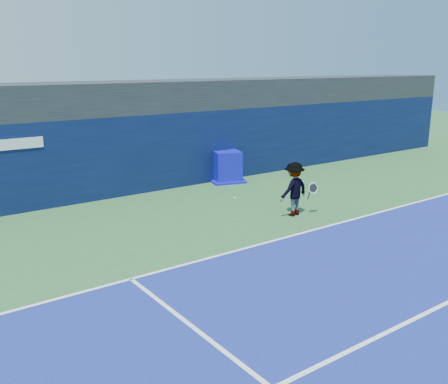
{
  "coord_description": "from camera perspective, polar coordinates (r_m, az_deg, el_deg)",
  "views": [
    {
      "loc": [
        -9.54,
        -7.01,
        4.91
      ],
      "look_at": [
        -0.72,
        5.2,
        1.0
      ],
      "focal_mm": 40.0,
      "sensor_mm": 36.0,
      "label": 1
    }
  ],
  "objects": [
    {
      "name": "tennis_player",
      "position": [
        16.52,
        7.99,
        0.34
      ],
      "size": [
        1.36,
        0.78,
        1.79
      ],
      "color": "white",
      "rests_on": "ground"
    },
    {
      "name": "stadium_band",
      "position": [
        20.86,
        -8.71,
        10.79
      ],
      "size": [
        36.0,
        3.0,
        1.2
      ],
      "primitive_type": "cube",
      "color": "#212227",
      "rests_on": "back_wall_assembly"
    },
    {
      "name": "ground",
      "position": [
        12.81,
        16.66,
        -8.62
      ],
      "size": [
        80.0,
        80.0,
        0.0
      ],
      "primitive_type": "plane",
      "color": "#2C6130",
      "rests_on": "ground"
    },
    {
      "name": "back_wall_assembly",
      "position": [
        20.22,
        -7.18,
        4.73
      ],
      "size": [
        36.0,
        1.03,
        3.0
      ],
      "color": "#0A1439",
      "rests_on": "ground"
    },
    {
      "name": "baseline",
      "position": [
        14.67,
        7.37,
        -5.09
      ],
      "size": [
        24.0,
        0.1,
        0.01
      ],
      "primitive_type": "cube",
      "color": "white",
      "rests_on": "ground"
    },
    {
      "name": "tennis_ball",
      "position": [
        15.37,
        1.21,
        -0.67
      ],
      "size": [
        0.07,
        0.07,
        0.07
      ],
      "color": "yellow",
      "rests_on": "ground"
    },
    {
      "name": "equipment_cart",
      "position": [
        21.2,
        0.27,
        2.82
      ],
      "size": [
        1.7,
        1.7,
        1.31
      ],
      "color": "#0C0CA9",
      "rests_on": "ground"
    }
  ]
}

